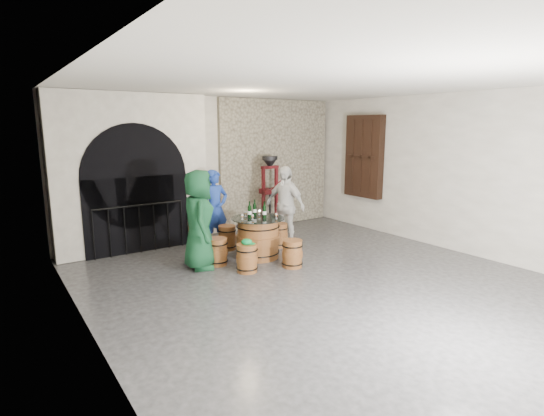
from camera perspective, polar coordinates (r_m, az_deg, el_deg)
ground at (r=7.10m, az=6.85°, el=-10.07°), size 8.00×8.00×0.00m
wall_back at (r=10.02m, az=-8.25°, el=5.48°), size 8.00×0.00×8.00m
wall_left at (r=5.12m, az=-23.64°, el=-0.51°), size 0.00×8.00×8.00m
wall_right at (r=9.38m, az=23.44°, el=4.32°), size 0.00×8.00×8.00m
ceiling at (r=6.66m, az=7.50°, el=16.59°), size 8.00×8.00×0.00m
stone_facing_panel at (r=10.88m, az=0.46°, el=6.02°), size 3.20×0.12×3.18m
arched_opening at (r=9.09m, az=-18.31°, el=4.38°), size 3.10×0.60×3.19m
shuttered_window at (r=10.73m, az=12.25°, el=6.78°), size 0.23×1.10×2.00m
barrel_table at (r=8.29m, az=-1.89°, el=-4.04°), size 1.03×1.03×0.79m
barrel_stool_left at (r=7.95m, az=-7.36°, el=-5.83°), size 0.39×0.39×0.51m
barrel_stool_far at (r=8.90m, az=-6.05°, el=-3.97°), size 0.39×0.39×0.51m
barrel_stool_right at (r=9.05m, az=0.94°, el=-3.67°), size 0.39×0.39×0.51m
barrel_stool_near_right at (r=7.77m, az=2.75°, el=-6.15°), size 0.39×0.39×0.51m
barrel_stool_near_left at (r=7.52m, az=-3.39°, el=-6.75°), size 0.39×0.39×0.51m
green_cap at (r=7.43m, az=-3.39°, el=-4.57°), size 0.24×0.19×0.10m
person_green at (r=7.67m, az=-9.80°, el=-1.57°), size 0.84×1.02×1.79m
person_blue at (r=9.02m, az=-7.65°, el=-0.09°), size 0.63×0.44×1.65m
person_white at (r=9.15m, az=1.76°, el=0.35°), size 0.66×1.07×1.71m
wine_bottle_left at (r=8.18m, az=-3.04°, el=-0.42°), size 0.08×0.08×0.32m
wine_bottle_center at (r=8.16m, az=-1.03°, el=-0.44°), size 0.08×0.08×0.32m
wine_bottle_right at (r=8.37m, az=-2.34°, el=-0.16°), size 0.08×0.08×0.32m
tasting_glass_a at (r=8.04m, az=-2.62°, el=-1.21°), size 0.05×0.05×0.10m
tasting_glass_b at (r=8.34m, az=-0.92°, el=-0.75°), size 0.05×0.05×0.10m
tasting_glass_c at (r=8.32m, az=-3.58°, el=-0.80°), size 0.05×0.05×0.10m
tasting_glass_d at (r=8.48m, az=-1.72°, el=-0.56°), size 0.05×0.05×0.10m
tasting_glass_e at (r=8.14m, az=0.58°, el=-1.05°), size 0.05×0.05×0.10m
tasting_glass_f at (r=8.07m, az=-4.02°, el=-1.19°), size 0.05×0.05×0.10m
side_barrel at (r=9.37m, az=-9.60°, el=-2.67°), size 0.53×0.53×0.71m
corking_press at (r=10.30m, az=-0.28°, el=2.74°), size 0.75×0.42×1.83m
control_box at (r=10.99m, az=1.77°, el=4.75°), size 0.18×0.10×0.22m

